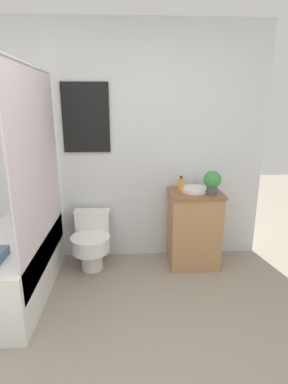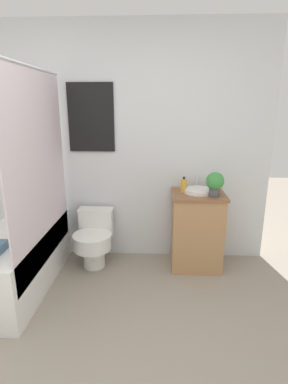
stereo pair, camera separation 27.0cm
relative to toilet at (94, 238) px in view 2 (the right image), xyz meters
name	(u,v)px [view 2 (the right image)]	position (x,y,z in m)	size (l,w,h in m)	color
wall_back	(115,146)	(0.21, 0.30, 0.95)	(3.29, 0.07, 2.50)	silver
shower_area	(19,255)	(-0.62, -0.43, 0.01)	(0.59, 1.39, 1.98)	white
toilet	(94,238)	(0.00, 0.00, 0.00)	(0.40, 0.51, 0.59)	white
vanity	(196,230)	(1.09, 0.03, 0.10)	(0.54, 0.45, 0.82)	#AD7F51
sink	(198,191)	(1.09, 0.05, 0.53)	(0.29, 0.33, 0.13)	white
soap_bottle	(184,185)	(0.94, 0.07, 0.58)	(0.06, 0.06, 0.16)	gold
potted_plant	(215,183)	(1.23, -0.07, 0.65)	(0.18, 0.18, 0.24)	#4C4C51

